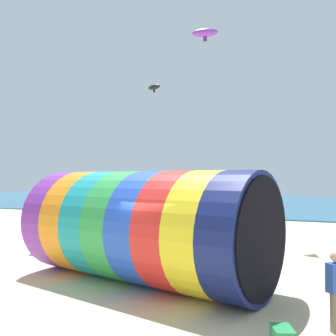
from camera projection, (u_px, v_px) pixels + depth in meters
ground_plane at (177, 294)px, 10.08m from camera, size 120.00×120.00×0.00m
sea at (290, 203)px, 45.85m from camera, size 120.00×40.00×0.10m
giant_inflatable_tube at (143, 226)px, 11.24m from camera, size 8.15×5.03×3.33m
kite_handler at (336, 291)px, 7.60m from camera, size 0.41×0.41×1.63m
kite_black_parafoil at (154, 87)px, 21.33m from camera, size 0.94×0.62×0.45m
kite_purple_parafoil at (205, 33)px, 21.94m from camera, size 1.63×0.99×0.85m
bystander_mid_beach at (116, 210)px, 26.73m from camera, size 0.42×0.37×1.63m
beach_flag at (37, 200)px, 16.07m from camera, size 0.47×0.36×2.42m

